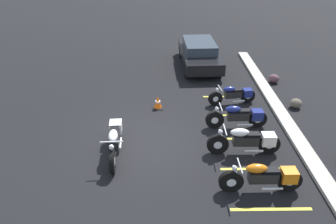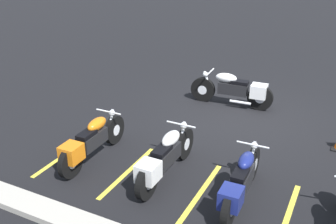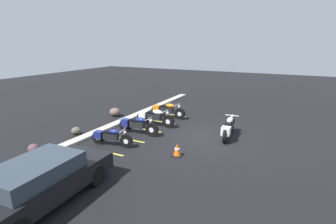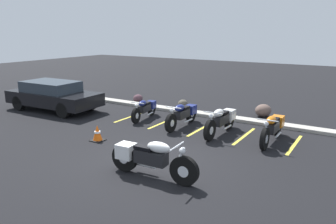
{
  "view_description": "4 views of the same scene",
  "coord_description": "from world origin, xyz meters",
  "px_view_note": "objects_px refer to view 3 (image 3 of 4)",
  "views": [
    {
      "loc": [
        8.96,
        0.86,
        6.24
      ],
      "look_at": [
        -1.05,
        0.98,
        0.66
      ],
      "focal_mm": 35.0,
      "sensor_mm": 36.0,
      "label": 1
    },
    {
      "loc": [
        -2.51,
        9.35,
        4.47
      ],
      "look_at": [
        1.18,
        1.95,
        0.72
      ],
      "focal_mm": 42.0,
      "sensor_mm": 36.0,
      "label": 2
    },
    {
      "loc": [
        -11.42,
        -3.45,
        4.38
      ],
      "look_at": [
        0.18,
        2.39,
        0.96
      ],
      "focal_mm": 28.0,
      "sensor_mm": 36.0,
      "label": 3
    },
    {
      "loc": [
        4.69,
        -6.7,
        3.45
      ],
      "look_at": [
        -0.74,
        1.98,
        0.9
      ],
      "focal_mm": 35.0,
      "sensor_mm": 36.0,
      "label": 4
    }
  ],
  "objects_px": {
    "parked_bike_2": "(153,117)",
    "landscape_rock_2": "(34,149)",
    "parked_bike_0": "(110,137)",
    "parked_bike_3": "(166,110)",
    "landscape_rock_1": "(115,112)",
    "traffic_cone": "(177,150)",
    "motorcycle_white_featured": "(229,128)",
    "parked_bike_1": "(136,125)",
    "landscape_rock_0": "(76,131)",
    "car_black": "(39,181)"
  },
  "relations": [
    {
      "from": "parked_bike_2",
      "to": "landscape_rock_2",
      "type": "xyz_separation_m",
      "value": [
        -5.49,
        2.49,
        -0.28
      ]
    },
    {
      "from": "parked_bike_1",
      "to": "parked_bike_2",
      "type": "relative_size",
      "value": 0.95
    },
    {
      "from": "motorcycle_white_featured",
      "to": "traffic_cone",
      "type": "distance_m",
      "value": 3.24
    },
    {
      "from": "parked_bike_0",
      "to": "landscape_rock_0",
      "type": "relative_size",
      "value": 4.18
    },
    {
      "from": "parked_bike_1",
      "to": "parked_bike_3",
      "type": "distance_m",
      "value": 3.28
    },
    {
      "from": "parked_bike_3",
      "to": "landscape_rock_2",
      "type": "xyz_separation_m",
      "value": [
        -7.21,
        2.41,
        -0.27
      ]
    },
    {
      "from": "landscape_rock_2",
      "to": "parked_bike_3",
      "type": "bearing_deg",
      "value": -18.46
    },
    {
      "from": "landscape_rock_0",
      "to": "landscape_rock_2",
      "type": "relative_size",
      "value": 0.96
    },
    {
      "from": "traffic_cone",
      "to": "parked_bike_1",
      "type": "bearing_deg",
      "value": 62.92
    },
    {
      "from": "parked_bike_1",
      "to": "parked_bike_2",
      "type": "xyz_separation_m",
      "value": [
        1.57,
        -0.07,
        0.02
      ]
    },
    {
      "from": "parked_bike_1",
      "to": "traffic_cone",
      "type": "bearing_deg",
      "value": -28.11
    },
    {
      "from": "landscape_rock_1",
      "to": "landscape_rock_2",
      "type": "bearing_deg",
      "value": -174.74
    },
    {
      "from": "parked_bike_1",
      "to": "car_black",
      "type": "relative_size",
      "value": 0.5
    },
    {
      "from": "motorcycle_white_featured",
      "to": "landscape_rock_2",
      "type": "bearing_deg",
      "value": 125.57
    },
    {
      "from": "landscape_rock_0",
      "to": "landscape_rock_1",
      "type": "distance_m",
      "value": 3.61
    },
    {
      "from": "parked_bike_0",
      "to": "landscape_rock_1",
      "type": "relative_size",
      "value": 2.76
    },
    {
      "from": "parked_bike_1",
      "to": "landscape_rock_2",
      "type": "distance_m",
      "value": 4.62
    },
    {
      "from": "parked_bike_0",
      "to": "car_black",
      "type": "xyz_separation_m",
      "value": [
        -4.29,
        -1.02,
        0.27
      ]
    },
    {
      "from": "parked_bike_1",
      "to": "traffic_cone",
      "type": "xyz_separation_m",
      "value": [
        -1.5,
        -2.93,
        -0.22
      ]
    },
    {
      "from": "landscape_rock_0",
      "to": "landscape_rock_1",
      "type": "xyz_separation_m",
      "value": [
        3.59,
        0.4,
        0.06
      ]
    },
    {
      "from": "parked_bike_3",
      "to": "car_black",
      "type": "bearing_deg",
      "value": -85.34
    },
    {
      "from": "parked_bike_1",
      "to": "car_black",
      "type": "xyz_separation_m",
      "value": [
        -6.13,
        -0.85,
        0.22
      ]
    },
    {
      "from": "landscape_rock_2",
      "to": "landscape_rock_0",
      "type": "bearing_deg",
      "value": 3.58
    },
    {
      "from": "parked_bike_2",
      "to": "traffic_cone",
      "type": "xyz_separation_m",
      "value": [
        -3.07,
        -2.86,
        -0.24
      ]
    },
    {
      "from": "landscape_rock_1",
      "to": "traffic_cone",
      "type": "relative_size",
      "value": 1.35
    },
    {
      "from": "parked_bike_3",
      "to": "landscape_rock_1",
      "type": "xyz_separation_m",
      "value": [
        -1.16,
        2.96,
        -0.22
      ]
    },
    {
      "from": "landscape_rock_0",
      "to": "traffic_cone",
      "type": "bearing_deg",
      "value": -90.38
    },
    {
      "from": "parked_bike_3",
      "to": "landscape_rock_2",
      "type": "bearing_deg",
      "value": -109.05
    },
    {
      "from": "parked_bike_2",
      "to": "landscape_rock_1",
      "type": "distance_m",
      "value": 3.11
    },
    {
      "from": "parked_bike_1",
      "to": "landscape_rock_2",
      "type": "xyz_separation_m",
      "value": [
        -3.93,
        2.42,
        -0.26
      ]
    },
    {
      "from": "parked_bike_0",
      "to": "landscape_rock_2",
      "type": "distance_m",
      "value": 3.08
    },
    {
      "from": "landscape_rock_0",
      "to": "landscape_rock_2",
      "type": "height_order",
      "value": "landscape_rock_2"
    },
    {
      "from": "parked_bike_2",
      "to": "landscape_rock_2",
      "type": "relative_size",
      "value": 4.72
    },
    {
      "from": "motorcycle_white_featured",
      "to": "parked_bike_1",
      "type": "relative_size",
      "value": 1.08
    },
    {
      "from": "motorcycle_white_featured",
      "to": "parked_bike_0",
      "type": "distance_m",
      "value": 5.51
    },
    {
      "from": "landscape_rock_2",
      "to": "traffic_cone",
      "type": "distance_m",
      "value": 5.88
    },
    {
      "from": "parked_bike_0",
      "to": "car_black",
      "type": "height_order",
      "value": "car_black"
    },
    {
      "from": "parked_bike_3",
      "to": "landscape_rock_0",
      "type": "xyz_separation_m",
      "value": [
        -4.74,
        2.56,
        -0.28
      ]
    },
    {
      "from": "motorcycle_white_featured",
      "to": "parked_bike_0",
      "type": "xyz_separation_m",
      "value": [
        -3.3,
        4.41,
        -0.08
      ]
    },
    {
      "from": "parked_bike_0",
      "to": "parked_bike_3",
      "type": "height_order",
      "value": "parked_bike_3"
    },
    {
      "from": "parked_bike_1",
      "to": "parked_bike_0",
      "type": "bearing_deg",
      "value": -96.16
    },
    {
      "from": "motorcycle_white_featured",
      "to": "landscape_rock_2",
      "type": "relative_size",
      "value": 4.86
    },
    {
      "from": "landscape_rock_1",
      "to": "traffic_cone",
      "type": "height_order",
      "value": "traffic_cone"
    },
    {
      "from": "landscape_rock_2",
      "to": "motorcycle_white_featured",
      "type": "bearing_deg",
      "value": -51.08
    },
    {
      "from": "parked_bike_2",
      "to": "landscape_rock_2",
      "type": "bearing_deg",
      "value": -113.77
    },
    {
      "from": "parked_bike_0",
      "to": "parked_bike_1",
      "type": "xyz_separation_m",
      "value": [
        1.84,
        -0.17,
        0.05
      ]
    },
    {
      "from": "landscape_rock_2",
      "to": "traffic_cone",
      "type": "xyz_separation_m",
      "value": [
        2.43,
        -5.35,
        0.04
      ]
    },
    {
      "from": "parked_bike_0",
      "to": "parked_bike_1",
      "type": "height_order",
      "value": "parked_bike_1"
    },
    {
      "from": "parked_bike_1",
      "to": "landscape_rock_1",
      "type": "xyz_separation_m",
      "value": [
        2.12,
        2.98,
        -0.2
      ]
    },
    {
      "from": "parked_bike_0",
      "to": "parked_bike_2",
      "type": "bearing_deg",
      "value": 77.0
    }
  ]
}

